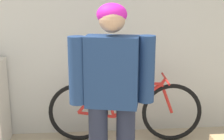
{
  "coord_description": "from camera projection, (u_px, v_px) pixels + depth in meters",
  "views": [
    {
      "loc": [
        -0.03,
        -1.29,
        1.64
      ],
      "look_at": [
        0.17,
        1.08,
        1.05
      ],
      "focal_mm": 50.0,
      "sensor_mm": 36.0,
      "label": 1
    }
  ],
  "objects": [
    {
      "name": "person",
      "position": [
        112.0,
        88.0,
        2.49
      ],
      "size": [
        0.68,
        0.3,
        1.57
      ],
      "rotation": [
        0.0,
        0.0,
        -0.23
      ],
      "color": "#23283D",
      "rests_on": "ground_plane"
    },
    {
      "name": "bicycle",
      "position": [
        125.0,
        111.0,
        3.49
      ],
      "size": [
        1.72,
        0.46,
        0.74
      ],
      "rotation": [
        0.0,
        0.0,
        -0.08
      ],
      "color": "black",
      "rests_on": "ground_plane"
    },
    {
      "name": "wall_back",
      "position": [
        88.0,
        24.0,
        3.52
      ],
      "size": [
        8.0,
        0.07,
        2.6
      ],
      "color": "silver",
      "rests_on": "ground_plane"
    }
  ]
}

